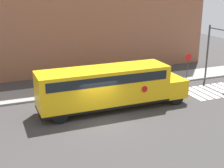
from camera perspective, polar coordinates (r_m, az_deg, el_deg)
The scene contains 7 objects.
ground_plane at distance 20.78m, azimuth -1.97°, elevation -6.59°, with size 60.00×60.00×0.00m, color #3A3838.
sidewalk_strip at distance 26.53m, azimuth -6.82°, elevation -1.01°, with size 44.00×3.00×0.15m.
building_backdrop at distance 31.51m, azimuth -10.56°, elevation 14.30°, with size 32.00×4.00×13.61m.
crosswalk_stripes at distance 27.76m, azimuth 18.41°, elevation -1.12°, with size 5.40×3.20×0.01m.
school_bus at distance 21.93m, azimuth -0.60°, elevation -0.30°, with size 10.92×2.57×3.05m.
stop_sign at distance 30.12m, azimuth 13.71°, elevation 3.85°, with size 0.64×0.10×2.41m.
traffic_light at distance 29.56m, azimuth 18.35°, elevation 6.72°, with size 0.28×2.92×5.06m.
Camera 1 is at (-6.45, -17.79, 8.58)m, focal length 50.00 mm.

